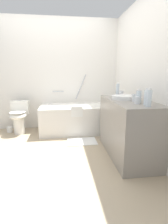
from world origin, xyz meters
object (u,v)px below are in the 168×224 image
at_px(toilet_paper_roll, 10,130).
at_px(bath_mat, 82,141).
at_px(water_bottle_3, 149,98).
at_px(bathtub, 80,117).
at_px(sink_faucet, 136,97).
at_px(drinking_glass_1, 134,98).
at_px(water_bottle_2, 147,97).
at_px(drinking_glass_2, 137,100).
at_px(toilet, 19,116).
at_px(drinking_glass_0, 121,94).
at_px(drinking_glass_3, 137,98).
at_px(water_bottle_1, 118,90).
at_px(water_bottle_0, 139,97).
at_px(sink_basin, 123,97).

bearing_deg(toilet_paper_roll, bath_mat, -25.87).
bearing_deg(water_bottle_3, toilet_paper_roll, 140.16).
height_order(bathtub, sink_faucet, bathtub).
relative_size(bathtub, drinking_glass_1, 16.03).
xyz_separation_m(drinking_glass_1, toilet_paper_roll, (-2.13, 1.42, -0.85)).
height_order(water_bottle_2, drinking_glass_2, water_bottle_2).
xyz_separation_m(toilet, drinking_glass_2, (1.86, -1.52, 0.54)).
distance_m(drinking_glass_0, drinking_glass_3, 0.49).
bearing_deg(water_bottle_1, drinking_glass_3, -83.11).
bearing_deg(bath_mat, drinking_glass_0, -14.38).
bearing_deg(sink_faucet, drinking_glass_2, -113.37).
relative_size(bathtub, toilet_paper_roll, 14.06).
distance_m(water_bottle_0, drinking_glass_0, 0.63).
height_order(sink_faucet, water_bottle_0, water_bottle_0).
distance_m(water_bottle_3, toilet_paper_roll, 2.93).
bearing_deg(water_bottle_0, water_bottle_3, -90.84).
bearing_deg(drinking_glass_3, water_bottle_2, -94.71).
relative_size(sink_basin, bath_mat, 0.67).
distance_m(sink_faucet, water_bottle_3, 0.64).
height_order(water_bottle_0, bath_mat, water_bottle_0).
height_order(toilet, water_bottle_0, water_bottle_0).
relative_size(sink_faucet, water_bottle_0, 0.83).
height_order(water_bottle_2, drinking_glass_1, water_bottle_2).
bearing_deg(bathtub, toilet, 177.75).
relative_size(water_bottle_1, bath_mat, 0.43).
height_order(bathtub, toilet, bathtub).
bearing_deg(bath_mat, toilet_paper_roll, 154.13).
bearing_deg(drinking_glass_2, drinking_glass_0, 86.54).
bearing_deg(sink_basin, drinking_glass_3, -60.91).
relative_size(bathtub, sink_faucet, 11.02).
relative_size(water_bottle_0, water_bottle_3, 0.83).
xyz_separation_m(water_bottle_2, bath_mat, (-0.68, 0.97, -0.94)).
xyz_separation_m(toilet, water_bottle_2, (1.93, -1.63, 0.59)).
bearing_deg(bathtub, toilet_paper_roll, 175.71).
bearing_deg(drinking_glass_0, water_bottle_3, -89.68).
height_order(sink_basin, drinking_glass_3, drinking_glass_3).
bearing_deg(toilet, sink_faucet, 64.60).
relative_size(water_bottle_2, toilet_paper_roll, 1.72).
distance_m(toilet, drinking_glass_3, 2.42).
height_order(water_bottle_1, drinking_glass_1, water_bottle_1).
bearing_deg(bathtub, water_bottle_1, -46.80).
xyz_separation_m(sink_faucet, drinking_glass_3, (-0.09, -0.22, 0.01)).
relative_size(sink_faucet, bath_mat, 0.28).
xyz_separation_m(drinking_glass_3, toilet_paper_roll, (-2.19, 1.38, -0.84)).
height_order(drinking_glass_0, bath_mat, drinking_glass_0).
distance_m(bathtub, toilet, 1.28).
height_order(drinking_glass_2, drinking_glass_3, drinking_glass_2).
bearing_deg(bath_mat, toilet, 152.35).
relative_size(water_bottle_3, drinking_glass_0, 2.29).
bearing_deg(sink_faucet, toilet, 151.78).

